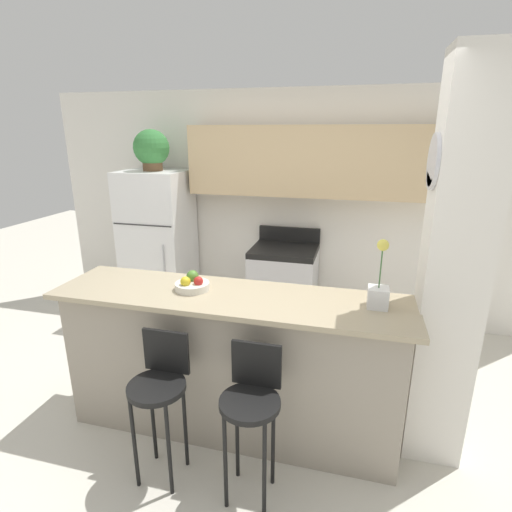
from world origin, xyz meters
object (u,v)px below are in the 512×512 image
object	(u,v)px
orchid_vase	(379,290)
potted_plant_on_fridge	(151,149)
bar_stool_left	(160,387)
bar_stool_right	(252,402)
fruit_bowl	(192,284)
refrigerator	(159,244)
stove_range	(284,286)

from	to	relation	value
orchid_vase	potted_plant_on_fridge	bearing A→B (deg)	145.15
bar_stool_left	bar_stool_right	distance (m)	0.58
bar_stool_left	orchid_vase	world-z (taller)	orchid_vase
bar_stool_right	fruit_bowl	bearing A→B (deg)	137.40
refrigerator	stove_range	xyz separation A→B (m)	(1.49, 0.02, -0.39)
potted_plant_on_fridge	orchid_vase	xyz separation A→B (m)	(2.38, -1.66, -0.75)
refrigerator	fruit_bowl	bearing A→B (deg)	-55.47
stove_range	bar_stool_left	xyz separation A→B (m)	(-0.34, -2.22, 0.17)
fruit_bowl	bar_stool_right	bearing A→B (deg)	-42.60
refrigerator	potted_plant_on_fridge	size ratio (longest dim) A/B	3.85
bar_stool_left	potted_plant_on_fridge	bearing A→B (deg)	117.47
refrigerator	potted_plant_on_fridge	xyz separation A→B (m)	(-0.00, 0.00, 1.08)
refrigerator	fruit_bowl	size ratio (longest dim) A/B	7.16
potted_plant_on_fridge	fruit_bowl	world-z (taller)	potted_plant_on_fridge
bar_stool_left	fruit_bowl	bearing A→B (deg)	88.59
stove_range	orchid_vase	bearing A→B (deg)	-61.91
stove_range	potted_plant_on_fridge	distance (m)	2.09
stove_range	potted_plant_on_fridge	size ratio (longest dim) A/B	2.43
refrigerator	potted_plant_on_fridge	bearing A→B (deg)	118.68
bar_stool_right	fruit_bowl	distance (m)	0.90
refrigerator	bar_stool_left	size ratio (longest dim) A/B	1.78
fruit_bowl	stove_range	bearing A→B (deg)	78.97
bar_stool_left	fruit_bowl	distance (m)	0.70
bar_stool_left	bar_stool_right	size ratio (longest dim) A/B	1.00
bar_stool_left	refrigerator	bearing A→B (deg)	117.47
potted_plant_on_fridge	orchid_vase	distance (m)	3.00
refrigerator	orchid_vase	bearing A→B (deg)	-34.84
bar_stool_left	orchid_vase	bearing A→B (deg)	23.35
fruit_bowl	potted_plant_on_fridge	bearing A→B (deg)	124.53
potted_plant_on_fridge	fruit_bowl	size ratio (longest dim) A/B	1.86
stove_range	bar_stool_left	distance (m)	2.25
refrigerator	bar_stool_right	size ratio (longest dim) A/B	1.78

